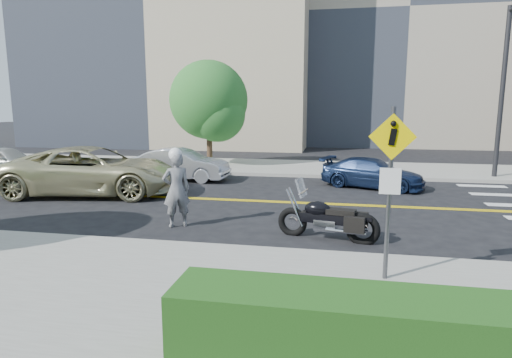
{
  "coord_description": "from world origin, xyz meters",
  "views": [
    {
      "loc": [
        3.29,
        -13.76,
        3.17
      ],
      "look_at": [
        1.17,
        -2.56,
        1.2
      ],
      "focal_mm": 30.0,
      "sensor_mm": 36.0,
      "label": 1
    }
  ],
  "objects_px": {
    "pedestrian_sign": "(390,177)",
    "suv": "(93,171)",
    "motorcyclist": "(176,188)",
    "parked_car_white": "(4,161)",
    "parked_car_silver": "(180,164)",
    "parked_car_blue": "(372,173)",
    "motorcycle": "(328,210)"
  },
  "relations": [
    {
      "from": "parked_car_silver",
      "to": "parked_car_blue",
      "type": "distance_m",
      "value": 7.92
    },
    {
      "from": "motorcyclist",
      "to": "suv",
      "type": "xyz_separation_m",
      "value": [
        -4.48,
        3.4,
        -0.19
      ]
    },
    {
      "from": "motorcyclist",
      "to": "pedestrian_sign",
      "type": "bearing_deg",
      "value": 117.52
    },
    {
      "from": "pedestrian_sign",
      "to": "motorcyclist",
      "type": "relative_size",
      "value": 1.43
    },
    {
      "from": "suv",
      "to": "parked_car_silver",
      "type": "height_order",
      "value": "suv"
    },
    {
      "from": "motorcycle",
      "to": "parked_car_white",
      "type": "distance_m",
      "value": 16.32
    },
    {
      "from": "pedestrian_sign",
      "to": "parked_car_blue",
      "type": "xyz_separation_m",
      "value": [
        0.48,
        9.5,
        -1.39
      ]
    },
    {
      "from": "pedestrian_sign",
      "to": "suv",
      "type": "xyz_separation_m",
      "value": [
        -9.47,
        6.34,
        -1.1
      ]
    },
    {
      "from": "motorcycle",
      "to": "pedestrian_sign",
      "type": "bearing_deg",
      "value": -55.66
    },
    {
      "from": "parked_car_white",
      "to": "parked_car_silver",
      "type": "distance_m",
      "value": 8.41
    },
    {
      "from": "parked_car_white",
      "to": "parked_car_blue",
      "type": "xyz_separation_m",
      "value": [
        16.33,
        0.05,
        -0.1
      ]
    },
    {
      "from": "motorcyclist",
      "to": "motorcycle",
      "type": "bearing_deg",
      "value": 142.49
    },
    {
      "from": "pedestrian_sign",
      "to": "motorcyclist",
      "type": "height_order",
      "value": "pedestrian_sign"
    },
    {
      "from": "parked_car_silver",
      "to": "parked_car_white",
      "type": "bearing_deg",
      "value": 93.38
    },
    {
      "from": "motorcyclist",
      "to": "motorcycle",
      "type": "xyz_separation_m",
      "value": [
        3.93,
        -0.38,
        -0.32
      ]
    },
    {
      "from": "pedestrian_sign",
      "to": "motorcycle",
      "type": "bearing_deg",
      "value": 112.57
    },
    {
      "from": "suv",
      "to": "parked_car_white",
      "type": "relative_size",
      "value": 1.56
    },
    {
      "from": "motorcyclist",
      "to": "parked_car_white",
      "type": "relative_size",
      "value": 0.53
    },
    {
      "from": "motorcyclist",
      "to": "parked_car_silver",
      "type": "bearing_deg",
      "value": -102.14
    },
    {
      "from": "motorcyclist",
      "to": "suv",
      "type": "distance_m",
      "value": 5.62
    },
    {
      "from": "pedestrian_sign",
      "to": "parked_car_white",
      "type": "relative_size",
      "value": 0.76
    },
    {
      "from": "parked_car_white",
      "to": "parked_car_blue",
      "type": "distance_m",
      "value": 16.33
    },
    {
      "from": "pedestrian_sign",
      "to": "motorcyclist",
      "type": "xyz_separation_m",
      "value": [
        -5.0,
        2.94,
        -0.92
      ]
    },
    {
      "from": "pedestrian_sign",
      "to": "parked_car_blue",
      "type": "height_order",
      "value": "pedestrian_sign"
    },
    {
      "from": "parked_car_white",
      "to": "parked_car_silver",
      "type": "height_order",
      "value": "parked_car_silver"
    },
    {
      "from": "suv",
      "to": "parked_car_white",
      "type": "xyz_separation_m",
      "value": [
        -6.38,
        3.11,
        -0.19
      ]
    },
    {
      "from": "parked_car_white",
      "to": "parked_car_silver",
      "type": "bearing_deg",
      "value": -92.66
    },
    {
      "from": "motorcyclist",
      "to": "parked_car_silver",
      "type": "height_order",
      "value": "motorcyclist"
    },
    {
      "from": "parked_car_white",
      "to": "parked_car_silver",
      "type": "relative_size",
      "value": 0.96
    },
    {
      "from": "motorcyclist",
      "to": "parked_car_white",
      "type": "height_order",
      "value": "motorcyclist"
    },
    {
      "from": "pedestrian_sign",
      "to": "motorcyclist",
      "type": "distance_m",
      "value": 5.87
    },
    {
      "from": "pedestrian_sign",
      "to": "parked_car_blue",
      "type": "bearing_deg",
      "value": 87.13
    }
  ]
}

